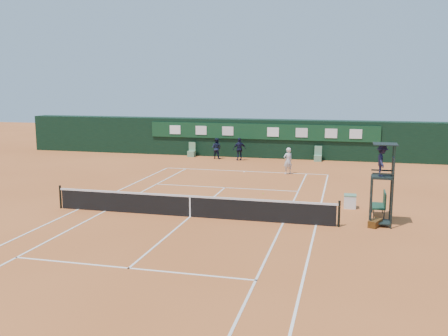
# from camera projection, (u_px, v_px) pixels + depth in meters

# --- Properties ---
(ground) EXTENTS (90.00, 90.00, 0.00)m
(ground) POSITION_uv_depth(u_px,v_px,m) (190.00, 217.00, 22.02)
(ground) COLOR #C7652F
(ground) RESTS_ON ground
(court_lines) EXTENTS (11.05, 23.85, 0.01)m
(court_lines) POSITION_uv_depth(u_px,v_px,m) (190.00, 217.00, 22.02)
(court_lines) COLOR silver
(court_lines) RESTS_ON ground
(tennis_net) EXTENTS (12.90, 0.10, 1.10)m
(tennis_net) POSITION_uv_depth(u_px,v_px,m) (190.00, 206.00, 21.93)
(tennis_net) COLOR black
(tennis_net) RESTS_ON ground
(back_wall) EXTENTS (40.00, 1.65, 3.00)m
(back_wall) POSITION_uv_depth(u_px,v_px,m) (262.00, 138.00, 39.69)
(back_wall) COLOR black
(back_wall) RESTS_ON ground
(linesman_chair_left) EXTENTS (0.55, 0.50, 1.15)m
(linesman_chair_left) POSITION_uv_depth(u_px,v_px,m) (192.00, 153.00, 40.00)
(linesman_chair_left) COLOR #60936A
(linesman_chair_left) RESTS_ON ground
(linesman_chair_right) EXTENTS (0.55, 0.50, 1.15)m
(linesman_chair_right) POSITION_uv_depth(u_px,v_px,m) (318.00, 157.00, 37.62)
(linesman_chair_right) COLOR #619471
(linesman_chair_right) RESTS_ON ground
(umpire_chair) EXTENTS (0.96, 0.95, 3.42)m
(umpire_chair) POSITION_uv_depth(u_px,v_px,m) (383.00, 167.00, 20.30)
(umpire_chair) COLOR black
(umpire_chair) RESTS_ON ground
(player_bench) EXTENTS (0.55, 1.20, 1.10)m
(player_bench) POSITION_uv_depth(u_px,v_px,m) (381.00, 203.00, 22.04)
(player_bench) COLOR #173A26
(player_bench) RESTS_ON ground
(tennis_bag) EXTENTS (0.62, 0.83, 0.29)m
(tennis_bag) POSITION_uv_depth(u_px,v_px,m) (375.00, 223.00, 20.50)
(tennis_bag) COLOR black
(tennis_bag) RESTS_ON ground
(cooler) EXTENTS (0.57, 0.57, 0.65)m
(cooler) POSITION_uv_depth(u_px,v_px,m) (350.00, 201.00, 23.53)
(cooler) COLOR white
(cooler) RESTS_ON ground
(tennis_ball) EXTENTS (0.07, 0.07, 0.07)m
(tennis_ball) POSITION_uv_depth(u_px,v_px,m) (263.00, 194.00, 26.52)
(tennis_ball) COLOR #B9DB32
(tennis_ball) RESTS_ON ground
(player) EXTENTS (0.75, 0.71, 1.72)m
(player) POSITION_uv_depth(u_px,v_px,m) (288.00, 161.00, 32.28)
(player) COLOR silver
(player) RESTS_ON ground
(ball_kid_left) EXTENTS (0.90, 0.76, 1.62)m
(ball_kid_left) POSITION_uv_depth(u_px,v_px,m) (216.00, 148.00, 38.84)
(ball_kid_left) COLOR black
(ball_kid_left) RESTS_ON ground
(ball_kid_right) EXTENTS (1.09, 0.85, 1.73)m
(ball_kid_right) POSITION_uv_depth(u_px,v_px,m) (240.00, 149.00, 37.99)
(ball_kid_right) COLOR black
(ball_kid_right) RESTS_ON ground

